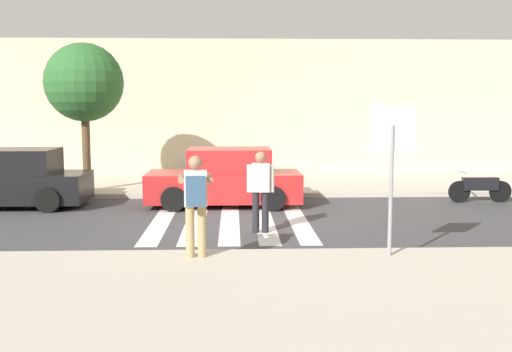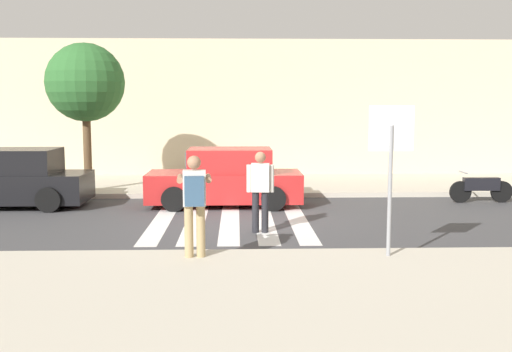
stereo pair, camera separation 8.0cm
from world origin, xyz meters
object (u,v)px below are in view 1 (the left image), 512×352
(photographer_with_backpack, at_px, (196,197))
(motorcycle, at_px, (480,188))
(stop_sign, at_px, (392,147))
(parked_car_red, at_px, (225,179))
(street_tree_west, at_px, (84,83))
(parked_car_black, at_px, (10,180))
(pedestrian_crossing, at_px, (261,187))

(photographer_with_backpack, bearing_deg, motorcycle, 40.23)
(stop_sign, height_order, parked_car_red, stop_sign)
(parked_car_red, height_order, motorcycle, parked_car_red)
(photographer_with_backpack, height_order, street_tree_west, street_tree_west)
(motorcycle, bearing_deg, street_tree_west, 171.17)
(parked_car_black, distance_m, motorcycle, 12.79)
(parked_car_black, bearing_deg, street_tree_west, 53.34)
(pedestrian_crossing, relative_size, motorcycle, 0.98)
(photographer_with_backpack, bearing_deg, parked_car_red, 86.06)
(photographer_with_backpack, relative_size, street_tree_west, 0.39)
(pedestrian_crossing, xyz_separation_m, motorcycle, (6.29, 3.76, -0.56))
(photographer_with_backpack, height_order, parked_car_red, photographer_with_backpack)
(pedestrian_crossing, height_order, parked_car_red, pedestrian_crossing)
(pedestrian_crossing, xyz_separation_m, street_tree_west, (-4.97, 5.51, 2.37))
(parked_car_red, distance_m, motorcycle, 7.10)
(pedestrian_crossing, height_order, motorcycle, pedestrian_crossing)
(motorcycle, distance_m, street_tree_west, 11.77)
(pedestrian_crossing, relative_size, parked_car_red, 0.42)
(pedestrian_crossing, distance_m, parked_car_red, 3.55)
(pedestrian_crossing, bearing_deg, photographer_with_backpack, -114.97)
(pedestrian_crossing, bearing_deg, motorcycle, 30.83)
(stop_sign, height_order, street_tree_west, street_tree_west)
(stop_sign, distance_m, photographer_with_backpack, 3.40)
(photographer_with_backpack, distance_m, pedestrian_crossing, 2.86)
(parked_car_black, bearing_deg, stop_sign, -35.10)
(photographer_with_backpack, xyz_separation_m, motorcycle, (7.50, 6.34, -0.75))
(stop_sign, relative_size, motorcycle, 1.45)
(motorcycle, bearing_deg, stop_sign, -123.60)
(parked_car_red, height_order, street_tree_west, street_tree_west)
(street_tree_west, bearing_deg, stop_sign, -48.88)
(parked_car_red, bearing_deg, stop_sign, -64.49)
(stop_sign, bearing_deg, street_tree_west, 131.12)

